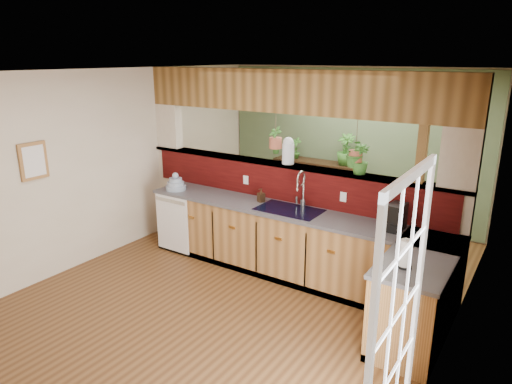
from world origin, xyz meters
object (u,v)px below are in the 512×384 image
Objects in this scene: coffee_maker at (396,218)px; paper_towel at (405,254)px; dish_stack at (176,184)px; glass_jar at (288,151)px; soap_dispenser at (261,195)px; faucet at (302,188)px; shelving_console at (315,189)px.

coffee_maker is 0.95m from paper_towel.
glass_jar is at bearing 17.40° from dish_stack.
paper_towel is at bearing -23.28° from soap_dispenser.
faucet is 1.25m from coffee_maker.
coffee_maker is at bearing -12.16° from glass_jar.
soap_dispenser is 2.26m from shelving_console.
soap_dispenser is 0.12× the size of shelving_console.
soap_dispenser is 0.60× the size of coffee_maker.
glass_jar is (0.23, 0.29, 0.58)m from soap_dispenser.
dish_stack is at bearing -171.51° from soap_dispenser.
paper_towel is at bearing -32.38° from glass_jar.
paper_towel is at bearing -32.01° from faucet.
faucet reaches higher than dish_stack.
glass_jar is (-1.92, 1.22, 0.54)m from paper_towel.
soap_dispenser is at bearing -83.25° from shelving_console.
coffee_maker reaches higher than dish_stack.
glass_jar reaches higher than coffee_maker.
shelving_console is (-0.27, 2.19, -0.49)m from soap_dispenser.
faucet is 0.56m from glass_jar.
dish_stack is (-1.90, -0.27, -0.19)m from faucet.
coffee_maker reaches higher than shelving_console.
shelving_console is (-2.06, 2.24, -0.54)m from coffee_maker.
glass_jar is at bearing 145.89° from faucet.
glass_jar reaches higher than dish_stack.
coffee_maker is (1.80, -0.05, 0.05)m from soap_dispenser.
faucet is 0.33× the size of shelving_console.
shelving_console is at bearing 65.91° from dish_stack.
shelving_console is at bearing 96.94° from soap_dispenser.
dish_stack is 1.35m from soap_dispenser.
paper_towel is at bearing -52.38° from shelving_console.
soap_dispenser is 0.63× the size of paper_towel.
shelving_console is (1.07, 2.39, -0.48)m from dish_stack.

